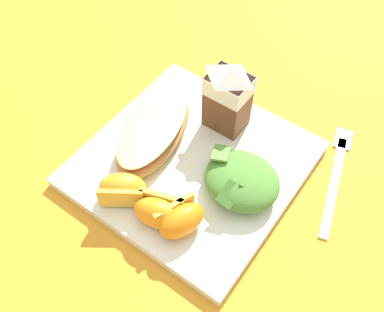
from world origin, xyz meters
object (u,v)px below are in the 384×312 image
cheesy_pizza_bread (154,129)px  milk_carton (227,94)px  metal_fork (337,170)px  orange_wedge_front (122,189)px  green_salad_pile (241,181)px  orange_wedge_rear (181,220)px  orange_wedge_middle (158,212)px  white_plate (192,164)px

cheesy_pizza_bread → milk_carton: size_ratio=1.67×
cheesy_pizza_bread → metal_fork: bearing=25.5°
orange_wedge_front → green_salad_pile: bearing=40.1°
milk_carton → orange_wedge_rear: 0.19m
orange_wedge_rear → metal_fork: 0.24m
cheesy_pizza_bread → orange_wedge_middle: bearing=-49.0°
white_plate → milk_carton: size_ratio=2.55×
orange_wedge_rear → green_salad_pile: bearing=71.8°
metal_fork → orange_wedge_front: bearing=-134.1°
white_plate → cheesy_pizza_bread: 0.07m
cheesy_pizza_bread → orange_wedge_front: size_ratio=2.63×
green_salad_pile → metal_fork: green_salad_pile is taller
milk_carton → orange_wedge_rear: size_ratio=1.61×
green_salad_pile → orange_wedge_middle: size_ratio=1.55×
orange_wedge_middle → metal_fork: size_ratio=0.37×
green_salad_pile → white_plate: bearing=178.9°
green_salad_pile → metal_fork: bearing=52.0°
cheesy_pizza_bread → orange_wedge_rear: 0.15m
white_plate → milk_carton: 0.11m
orange_wedge_rear → cheesy_pizza_bread: bearing=141.5°
cheesy_pizza_bread → milk_carton: bearing=52.0°
white_plate → milk_carton: milk_carton is taller
cheesy_pizza_bread → metal_fork: (0.23, 0.11, -0.03)m
cheesy_pizza_bread → metal_fork: cheesy_pizza_bread is taller
metal_fork → orange_wedge_middle: bearing=-125.0°
milk_carton → white_plate: bearing=-88.9°
orange_wedge_rear → orange_wedge_front: bearing=-174.5°
milk_carton → orange_wedge_front: milk_carton is taller
orange_wedge_rear → metal_fork: bearing=59.8°
metal_fork → orange_wedge_rear: bearing=-120.2°
milk_carton → orange_wedge_front: size_ratio=1.57×
cheesy_pizza_bread → green_salad_pile: (0.14, -0.00, 0.00)m
orange_wedge_front → metal_fork: 0.30m
white_plate → orange_wedge_front: size_ratio=4.01×
green_salad_pile → cheesy_pizza_bread: bearing=178.9°
orange_wedge_front → orange_wedge_rear: size_ratio=1.02×
white_plate → orange_wedge_middle: bearing=-78.4°
white_plate → metal_fork: 0.20m
green_salad_pile → orange_wedge_front: 0.15m
green_salad_pile → metal_fork: size_ratio=0.57×
milk_carton → orange_wedge_rear: bearing=-73.7°
orange_wedge_front → orange_wedge_middle: size_ratio=1.02×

